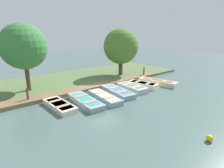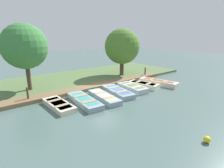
{
  "view_description": "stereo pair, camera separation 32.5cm",
  "coord_description": "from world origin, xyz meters",
  "px_view_note": "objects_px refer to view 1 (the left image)",
  "views": [
    {
      "loc": [
        10.72,
        -8.26,
        4.47
      ],
      "look_at": [
        0.32,
        0.44,
        0.65
      ],
      "focal_mm": 28.0,
      "sensor_mm": 36.0,
      "label": 1
    },
    {
      "loc": [
        10.93,
        -8.01,
        4.47
      ],
      "look_at": [
        0.32,
        0.44,
        0.65
      ],
      "focal_mm": 28.0,
      "sensor_mm": 36.0,
      "label": 2
    }
  ],
  "objects_px": {
    "rowboat_3": "(118,92)",
    "mooring_post_near": "(28,95)",
    "rowboat_5": "(143,85)",
    "rowboat_6": "(157,82)",
    "rowboat_4": "(132,87)",
    "buoy": "(210,138)",
    "park_tree_far_left": "(24,47)",
    "park_tree_left": "(121,47)",
    "rowboat_0": "(60,105)",
    "rowboat_2": "(105,97)",
    "rowboat_1": "(85,101)",
    "mooring_post_far": "(144,72)"
  },
  "relations": [
    {
      "from": "mooring_post_far",
      "to": "rowboat_2",
      "type": "bearing_deg",
      "value": -69.81
    },
    {
      "from": "mooring_post_near",
      "to": "park_tree_far_left",
      "type": "distance_m",
      "value": 3.93
    },
    {
      "from": "mooring_post_near",
      "to": "park_tree_far_left",
      "type": "relative_size",
      "value": 0.2
    },
    {
      "from": "rowboat_0",
      "to": "rowboat_2",
      "type": "relative_size",
      "value": 0.87
    },
    {
      "from": "rowboat_4",
      "to": "park_tree_left",
      "type": "bearing_deg",
      "value": 153.72
    },
    {
      "from": "rowboat_1",
      "to": "park_tree_left",
      "type": "bearing_deg",
      "value": 125.27
    },
    {
      "from": "rowboat_3",
      "to": "rowboat_2",
      "type": "bearing_deg",
      "value": -69.69
    },
    {
      "from": "rowboat_2",
      "to": "buoy",
      "type": "relative_size",
      "value": 11.46
    },
    {
      "from": "rowboat_1",
      "to": "buoy",
      "type": "xyz_separation_m",
      "value": [
        7.23,
        1.85,
        -0.03
      ]
    },
    {
      "from": "rowboat_2",
      "to": "mooring_post_near",
      "type": "bearing_deg",
      "value": -116.36
    },
    {
      "from": "rowboat_1",
      "to": "rowboat_6",
      "type": "relative_size",
      "value": 0.98
    },
    {
      "from": "rowboat_3",
      "to": "rowboat_4",
      "type": "relative_size",
      "value": 1.2
    },
    {
      "from": "rowboat_1",
      "to": "mooring_post_near",
      "type": "distance_m",
      "value": 3.89
    },
    {
      "from": "rowboat_0",
      "to": "buoy",
      "type": "relative_size",
      "value": 9.96
    },
    {
      "from": "mooring_post_near",
      "to": "rowboat_2",
      "type": "bearing_deg",
      "value": 57.49
    },
    {
      "from": "rowboat_3",
      "to": "mooring_post_near",
      "type": "bearing_deg",
      "value": -103.78
    },
    {
      "from": "rowboat_1",
      "to": "rowboat_3",
      "type": "bearing_deg",
      "value": 95.7
    },
    {
      "from": "mooring_post_far",
      "to": "park_tree_left",
      "type": "distance_m",
      "value": 3.74
    },
    {
      "from": "mooring_post_near",
      "to": "rowboat_4",
      "type": "bearing_deg",
      "value": 71.58
    },
    {
      "from": "rowboat_2",
      "to": "rowboat_5",
      "type": "height_order",
      "value": "rowboat_5"
    },
    {
      "from": "mooring_post_far",
      "to": "rowboat_0",
      "type": "bearing_deg",
      "value": -78.71
    },
    {
      "from": "rowboat_5",
      "to": "buoy",
      "type": "bearing_deg",
      "value": -43.49
    },
    {
      "from": "rowboat_4",
      "to": "rowboat_5",
      "type": "bearing_deg",
      "value": 97.46
    },
    {
      "from": "park_tree_far_left",
      "to": "rowboat_1",
      "type": "bearing_deg",
      "value": 24.12
    },
    {
      "from": "rowboat_1",
      "to": "rowboat_4",
      "type": "height_order",
      "value": "rowboat_4"
    },
    {
      "from": "rowboat_2",
      "to": "rowboat_0",
      "type": "bearing_deg",
      "value": -95.85
    },
    {
      "from": "mooring_post_near",
      "to": "buoy",
      "type": "xyz_separation_m",
      "value": [
        9.78,
        4.76,
        -0.4
      ]
    },
    {
      "from": "rowboat_0",
      "to": "rowboat_4",
      "type": "xyz_separation_m",
      "value": [
        0.37,
        6.25,
        0.06
      ]
    },
    {
      "from": "rowboat_1",
      "to": "park_tree_left",
      "type": "xyz_separation_m",
      "value": [
        -4.32,
        7.21,
        3.09
      ]
    },
    {
      "from": "rowboat_5",
      "to": "mooring_post_far",
      "type": "height_order",
      "value": "mooring_post_far"
    },
    {
      "from": "rowboat_3",
      "to": "park_tree_far_left",
      "type": "distance_m",
      "value": 7.89
    },
    {
      "from": "rowboat_3",
      "to": "rowboat_6",
      "type": "xyz_separation_m",
      "value": [
        0.32,
        4.7,
        0.03
      ]
    },
    {
      "from": "rowboat_3",
      "to": "rowboat_5",
      "type": "distance_m",
      "value": 3.02
    },
    {
      "from": "park_tree_far_left",
      "to": "park_tree_left",
      "type": "height_order",
      "value": "park_tree_far_left"
    },
    {
      "from": "rowboat_1",
      "to": "mooring_post_far",
      "type": "relative_size",
      "value": 3.3
    },
    {
      "from": "park_tree_far_left",
      "to": "rowboat_2",
      "type": "bearing_deg",
      "value": 35.46
    },
    {
      "from": "rowboat_6",
      "to": "rowboat_4",
      "type": "bearing_deg",
      "value": -106.57
    },
    {
      "from": "rowboat_2",
      "to": "rowboat_3",
      "type": "height_order",
      "value": "rowboat_3"
    },
    {
      "from": "park_tree_left",
      "to": "rowboat_5",
      "type": "bearing_deg",
      "value": -15.49
    },
    {
      "from": "rowboat_4",
      "to": "mooring_post_near",
      "type": "height_order",
      "value": "mooring_post_near"
    },
    {
      "from": "rowboat_5",
      "to": "rowboat_0",
      "type": "bearing_deg",
      "value": -106.1
    },
    {
      "from": "park_tree_far_left",
      "to": "park_tree_left",
      "type": "relative_size",
      "value": 1.04
    },
    {
      "from": "rowboat_0",
      "to": "park_tree_far_left",
      "type": "height_order",
      "value": "park_tree_far_left"
    },
    {
      "from": "rowboat_2",
      "to": "rowboat_6",
      "type": "xyz_separation_m",
      "value": [
        0.01,
        6.24,
        0.03
      ]
    },
    {
      "from": "park_tree_far_left",
      "to": "park_tree_left",
      "type": "bearing_deg",
      "value": 86.45
    },
    {
      "from": "rowboat_4",
      "to": "buoy",
      "type": "relative_size",
      "value": 9.72
    },
    {
      "from": "mooring_post_near",
      "to": "buoy",
      "type": "height_order",
      "value": "mooring_post_near"
    },
    {
      "from": "mooring_post_near",
      "to": "park_tree_left",
      "type": "relative_size",
      "value": 0.21
    },
    {
      "from": "rowboat_0",
      "to": "rowboat_3",
      "type": "xyz_separation_m",
      "value": [
        0.35,
        4.64,
        0.03
      ]
    },
    {
      "from": "rowboat_2",
      "to": "park_tree_left",
      "type": "relative_size",
      "value": 0.66
    }
  ]
}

